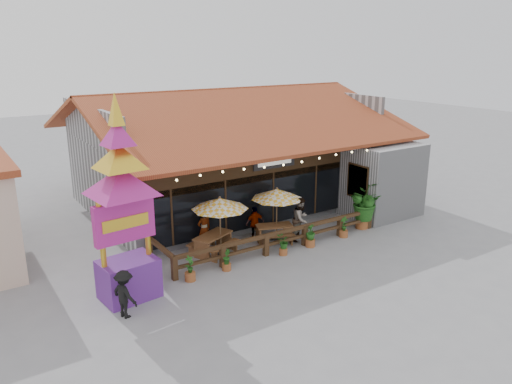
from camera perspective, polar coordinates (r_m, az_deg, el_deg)
ground at (r=22.15m, az=5.76°, el=-5.37°), size 100.00×100.00×0.00m
restaurant_building at (r=26.84m, az=-2.55°, el=3.51°), size 15.50×14.73×6.09m
patio_railing at (r=20.47m, az=1.34°, el=-5.31°), size 10.00×2.60×0.92m
umbrella_left at (r=19.88m, az=-4.16°, el=-1.35°), size 2.81×2.81×2.45m
umbrella_right at (r=21.36m, az=2.40°, el=-0.25°), size 2.91×2.91×2.38m
picnic_table_left at (r=20.46m, az=-4.94°, el=-5.57°), size 2.15×2.03×0.82m
picnic_table_right at (r=21.64m, az=2.07°, el=-4.39°), size 1.93×1.80×0.75m
thai_sign_tower at (r=16.36m, az=-15.12°, el=0.60°), size 3.01×3.01×7.36m
tropical_plant at (r=23.47m, az=12.15°, el=-1.20°), size 1.88×1.98×2.17m
diner_a at (r=20.87m, az=-5.93°, el=-4.26°), size 0.66×0.46×1.71m
diner_b at (r=21.70m, az=5.15°, el=-3.10°), size 1.16×1.07×1.93m
diner_c at (r=21.82m, az=-0.13°, el=-3.55°), size 0.90×0.44×1.48m
pedestrian at (r=16.29m, az=-14.79°, el=-11.22°), size 0.88×1.15×1.56m
planter_a at (r=18.33m, az=-7.56°, el=-8.85°), size 0.41×0.40×0.97m
planter_b at (r=19.01m, az=-3.39°, el=-7.87°), size 0.38×0.40×0.84m
planter_c at (r=20.31m, az=3.15°, el=-5.95°), size 0.59×0.54×0.84m
planter_d at (r=21.20m, az=6.24°, el=-5.01°), size 0.50×0.50×1.00m
planter_e at (r=22.48m, az=10.00°, el=-4.13°), size 0.39×0.39×0.95m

